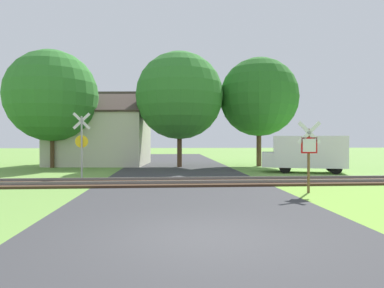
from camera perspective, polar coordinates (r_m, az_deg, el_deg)
name	(u,v)px	position (r m, az deg, el deg)	size (l,w,h in m)	color
ground_plane	(202,239)	(7.15, 1.67, -15.50)	(160.00, 160.00, 0.00)	#6B9942
road_asphalt	(194,216)	(9.08, 0.37, -11.98)	(7.72, 80.00, 0.01)	#38383A
rail_track	(183,182)	(15.75, -1.56, -6.39)	(60.00, 2.60, 0.22)	#422D1E
stop_sign_near	(309,151)	(13.56, 18.90, -1.08)	(0.88, 0.17, 2.71)	brown
crossing_sign_far	(82,141)	(18.31, -17.91, 0.51)	(0.86, 0.24, 3.40)	#9E9EA5
house	(101,137)	(28.70, -14.96, 1.12)	(8.19, 6.91, 5.92)	beige
tree_left	(52,96)	(26.81, -22.31, 7.43)	(6.54, 6.54, 8.45)	#513823
tree_center	(179,96)	(25.58, -2.10, 8.05)	(6.46, 6.46, 8.52)	#513823
tree_right	(259,97)	(26.84, 11.10, 7.68)	(5.98, 5.98, 8.28)	#513823
mail_truck	(306,152)	(22.05, 18.43, -1.34)	(5.23, 3.20, 2.24)	white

